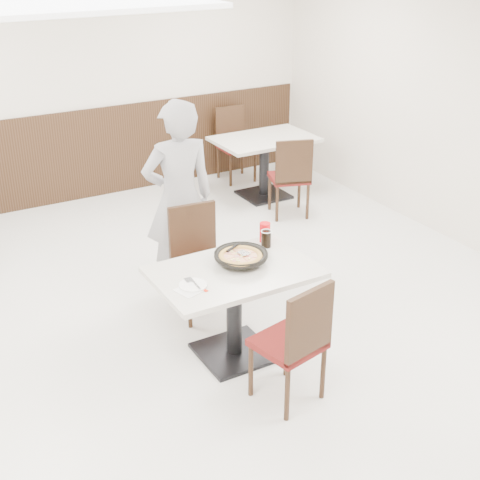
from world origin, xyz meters
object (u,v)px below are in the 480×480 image
chair_far (201,264)px  diner_person (179,199)px  chair_near (288,340)px  pizza (241,258)px  red_cup (265,232)px  bg_table_right (264,167)px  bg_chair_right_near (289,176)px  pizza_pan (241,258)px  main_table (234,313)px  cola_glass (266,239)px  side_plate (193,285)px  bg_chair_right_far (236,145)px

chair_far → diner_person: 0.64m
chair_near → pizza: (0.01, 0.68, 0.34)m
red_cup → bg_table_right: size_ratio=0.13×
bg_table_right → bg_chair_right_near: 0.66m
red_cup → bg_table_right: red_cup is taller
red_cup → pizza_pan: bearing=-146.2°
chair_near → chair_far: bearing=77.8°
red_cup → bg_chair_right_near: bearing=51.4°
main_table → red_cup: (0.46, 0.31, 0.45)m
diner_person → bg_table_right: (1.90, 1.63, -0.51)m
pizza_pan → cola_glass: 0.35m
main_table → bg_table_right: size_ratio=1.00×
red_cup → bg_chair_right_near: 2.39m
main_table → cola_glass: cola_glass is taller
pizza_pan → bg_chair_right_near: bearing=48.7°
pizza_pan → side_plate: pizza_pan is taller
cola_glass → bg_table_right: cola_glass is taller
side_plate → bg_table_right: bearing=50.5°
chair_near → pizza_pan: chair_near is taller
diner_person → bg_chair_right_far: diner_person is taller
cola_glass → red_cup: red_cup is taller
diner_person → bg_chair_right_near: size_ratio=1.87×
diner_person → chair_near: bearing=95.0°
chair_far → pizza: bearing=96.1°
chair_near → diner_person: bearing=76.6°
bg_chair_right_far → chair_far: bearing=57.4°
diner_person → bg_chair_right_far: (1.89, 2.31, -0.41)m
chair_far → cola_glass: chair_far is taller
chair_far → pizza_pan: bearing=98.1°
red_cup → diner_person: diner_person is taller
pizza_pan → pizza: pizza is taller
pizza → bg_chair_right_far: size_ratio=0.32×
chair_far → diner_person: diner_person is taller
cola_glass → bg_chair_right_near: bearing=51.9°
cola_glass → bg_table_right: size_ratio=0.11×
pizza_pan → red_cup: red_cup is taller
pizza → bg_table_right: pizza is taller
diner_person → bg_chair_right_far: bearing=-123.0°
chair_far → red_cup: (0.39, -0.38, 0.35)m
pizza → bg_table_right: size_ratio=0.25×
chair_near → bg_chair_right_far: bearing=52.8°
red_cup → diner_person: (-0.35, 0.87, 0.06)m
bg_table_right → red_cup: bearing=-121.7°
pizza_pan → cola_glass: bearing=25.5°
pizza_pan → bg_table_right: bearing=55.2°
pizza → red_cup: size_ratio=1.88×
main_table → red_cup: bearing=34.0°
cola_glass → pizza_pan: bearing=-154.5°
pizza_pan → diner_person: 1.11m
cola_glass → red_cup: 0.10m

